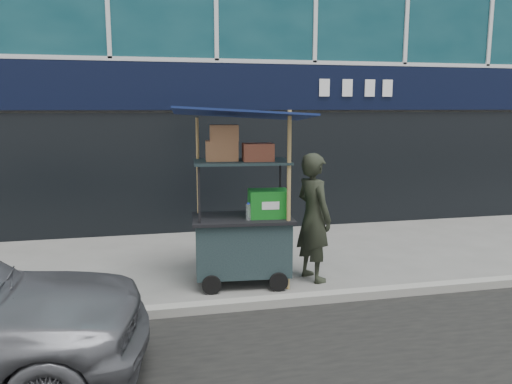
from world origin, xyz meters
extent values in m
plane|color=#5E5D59|center=(0.00, 0.00, 0.00)|extent=(80.00, 80.00, 0.00)
cube|color=gray|center=(0.00, -0.20, 0.06)|extent=(80.00, 0.18, 0.12)
cube|color=black|center=(0.00, 3.86, 2.90)|extent=(15.68, 0.06, 0.90)
cube|color=black|center=(0.00, 3.90, 1.20)|extent=(15.68, 0.04, 2.40)
cube|color=black|center=(-0.11, 0.75, 0.55)|extent=(1.38, 0.88, 0.77)
cylinder|color=black|center=(-0.61, 0.38, 0.13)|extent=(0.27, 0.08, 0.26)
cylinder|color=black|center=(0.31, 0.30, 0.13)|extent=(0.27, 0.08, 0.26)
cube|color=black|center=(-0.11, 0.75, 0.96)|extent=(1.48, 0.98, 0.04)
cylinder|color=black|center=(-0.74, 0.47, 1.35)|extent=(0.04, 0.04, 0.82)
cylinder|color=black|center=(0.46, 0.36, 1.35)|extent=(0.04, 0.04, 0.82)
cylinder|color=black|center=(-0.69, 1.13, 1.35)|extent=(0.04, 0.04, 0.82)
cylinder|color=black|center=(0.52, 1.02, 1.35)|extent=(0.04, 0.04, 0.82)
cube|color=black|center=(-0.11, 0.75, 1.76)|extent=(1.38, 0.88, 0.03)
cylinder|color=#997345|center=(0.46, 0.36, 1.24)|extent=(0.06, 0.06, 2.47)
cylinder|color=#997345|center=(-0.69, 1.13, 1.18)|extent=(0.05, 0.05, 2.36)
cube|color=#0C1A48|center=(-0.11, 0.75, 2.42)|extent=(1.97, 1.48, 0.22)
cube|color=#0F6217|center=(0.25, 0.66, 1.17)|extent=(0.58, 0.43, 0.38)
cylinder|color=silver|center=(-0.07, 0.52, 1.09)|extent=(0.08, 0.08, 0.22)
cylinder|color=#1931BD|center=(-0.07, 0.52, 1.21)|extent=(0.04, 0.04, 0.02)
cube|color=#8C5E3B|center=(-0.38, 0.82, 1.91)|extent=(0.47, 0.37, 0.27)
cube|color=brown|center=(0.10, 0.67, 1.89)|extent=(0.44, 0.34, 0.24)
cube|color=#8C5E3B|center=(-0.35, 0.80, 2.16)|extent=(0.41, 0.32, 0.22)
imported|color=#252A1F|center=(0.93, 0.68, 0.93)|extent=(0.64, 0.79, 1.87)
camera|label=1|loc=(-1.41, -6.03, 2.51)|focal=35.00mm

